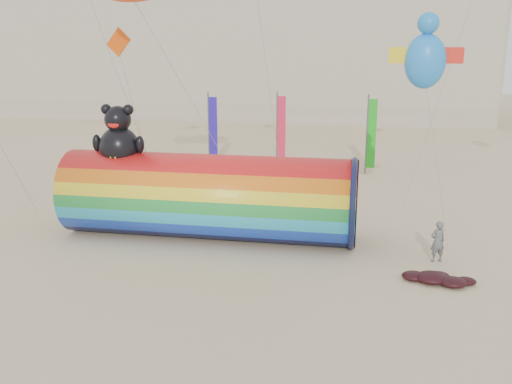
% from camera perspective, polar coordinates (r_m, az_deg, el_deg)
% --- Properties ---
extents(ground, '(160.00, 160.00, 0.00)m').
position_cam_1_polar(ground, '(23.14, -1.91, -6.64)').
color(ground, '#CCB58C').
rests_on(ground, ground).
extents(hotel_building, '(60.40, 15.40, 20.60)m').
position_cam_1_polar(hotel_building, '(69.05, -3.63, 16.33)').
color(hotel_building, '#B7AD99').
rests_on(hotel_building, ground).
extents(windsock_assembly, '(12.84, 3.91, 5.92)m').
position_cam_1_polar(windsock_assembly, '(25.13, -4.78, -0.22)').
color(windsock_assembly, red).
rests_on(windsock_assembly, ground).
extents(kite_handler, '(0.72, 0.61, 1.68)m').
position_cam_1_polar(kite_handler, '(23.62, 17.71, -4.74)').
color(kite_handler, '#585A5F').
rests_on(kite_handler, ground).
extents(fabric_bundle, '(2.62, 1.35, 0.41)m').
position_cam_1_polar(fabric_bundle, '(21.83, 17.69, -8.24)').
color(fabric_bundle, '#33090E').
rests_on(fabric_bundle, ground).
extents(festival_banners, '(11.12, 1.51, 5.20)m').
position_cam_1_polar(festival_banners, '(38.36, 3.08, 6.07)').
color(festival_banners, '#59595E').
rests_on(festival_banners, ground).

